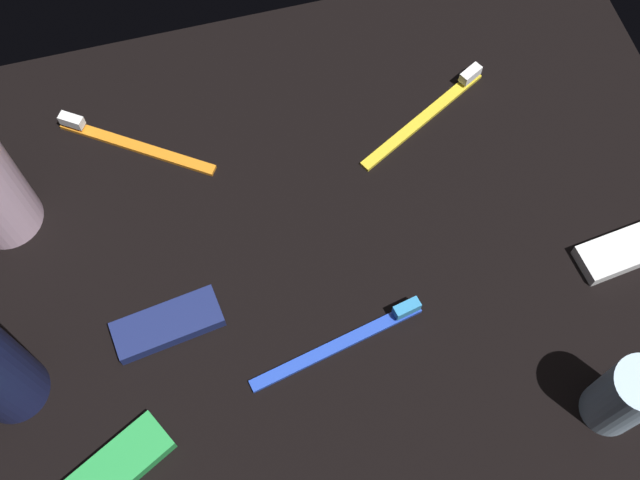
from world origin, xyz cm
name	(u,v)px	position (x,y,z in cm)	size (l,w,h in cm)	color
ground_plane	(320,255)	(0.00, 0.00, -0.60)	(84.00, 64.00, 1.20)	black
deodorant_stick	(624,397)	(21.48, -22.18, 4.77)	(5.00, 5.00, 9.55)	silver
toothbrush_blue	(347,339)	(0.12, -9.73, 0.61)	(17.87, 4.81, 2.10)	blue
toothbrush_orange	(127,142)	(-16.78, 17.74, 0.61)	(15.52, 11.18, 2.10)	orange
toothbrush_yellow	(430,111)	(15.98, 13.13, 0.61)	(16.43, 9.56, 2.10)	yellow
snack_bar_white	(628,249)	(29.92, -7.90, 0.75)	(10.40, 4.00, 1.50)	white
snack_bar_navy	(168,324)	(-16.17, -3.88, 0.75)	(10.40, 4.00, 1.50)	navy
snack_bar_green	(116,468)	(-22.97, -15.94, 0.75)	(10.40, 4.00, 1.50)	green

